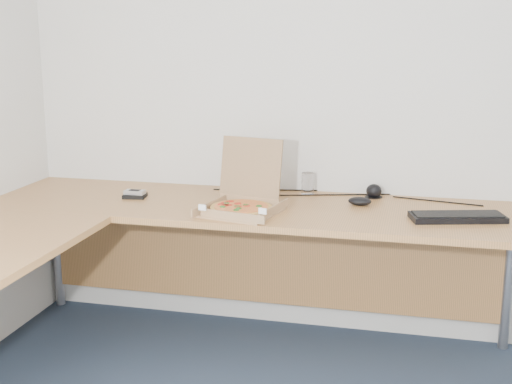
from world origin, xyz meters
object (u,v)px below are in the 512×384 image
(keyboard, at_px, (457,217))
(wallet, at_px, (135,196))
(desk, at_px, (153,231))
(drinking_glass, at_px, (308,183))
(pizza_box, at_px, (242,204))

(keyboard, height_order, wallet, keyboard)
(keyboard, distance_m, wallet, 1.51)
(desk, bearing_deg, wallet, 121.54)
(wallet, bearing_deg, keyboard, -10.97)
(drinking_glass, distance_m, keyboard, 0.78)
(desk, relative_size, wallet, 23.62)
(drinking_glass, xyz_separation_m, keyboard, (0.71, -0.34, -0.04))
(pizza_box, height_order, drinking_glass, pizza_box)
(wallet, bearing_deg, drinking_glass, 10.11)
(keyboard, xyz_separation_m, wallet, (-1.51, 0.06, -0.00))
(pizza_box, bearing_deg, keyboard, 17.78)
(wallet, bearing_deg, desk, -67.05)
(desk, bearing_deg, drinking_glass, 52.27)
(wallet, bearing_deg, pizza_box, -23.11)
(pizza_box, relative_size, drinking_glass, 3.34)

